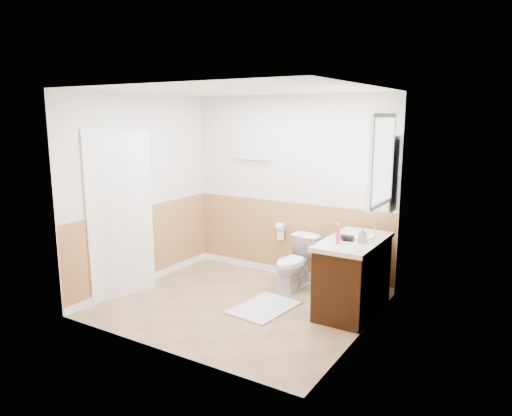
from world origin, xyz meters
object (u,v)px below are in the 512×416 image
Objects in this scene: bath_mat at (264,308)px; lotion_bottle at (338,234)px; toilet at (295,263)px; soap_dispenser at (363,235)px; vanity_cabinet at (353,278)px.

bath_mat is 1.26m from lotion_bottle.
soap_dispenser is at bearing -14.98° from toilet.
bath_mat is 1.09m from vanity_cabinet.
toilet reaches higher than bath_mat.
soap_dispenser is (0.12, -0.09, 0.54)m from vanity_cabinet.
vanity_cabinet is at bearing 28.43° from bath_mat.
soap_dispenser is at bearing -35.57° from vanity_cabinet.
soap_dispenser reaches higher than bath_mat.
vanity_cabinet is (0.90, -0.30, 0.06)m from toilet.
lotion_bottle is at bearing -110.91° from vanity_cabinet.
soap_dispenser reaches higher than toilet.
toilet is 1.24m from soap_dispenser.
vanity_cabinet is 0.56m from soap_dispenser.
toilet is 0.95m from vanity_cabinet.
toilet is 0.86× the size of bath_mat.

